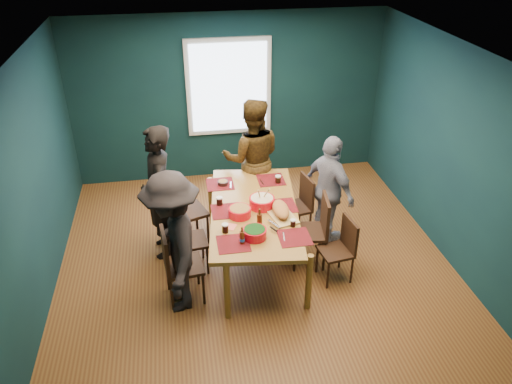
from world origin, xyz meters
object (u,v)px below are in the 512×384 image
person_near_left (174,244)px  cutting_board (281,211)px  person_right (330,190)px  chair_left_mid (184,236)px  chair_right_mid (316,226)px  bowl_dumpling (262,202)px  dining_table (254,214)px  person_back (252,159)px  person_far_left (159,193)px  chair_left_near (175,261)px  chair_right_near (342,245)px  bowl_salad (240,212)px  chair_left_far (181,207)px  bowl_herbs (255,233)px  chair_right_far (300,202)px

person_near_left → cutting_board: size_ratio=2.55×
person_right → chair_left_mid: bearing=77.1°
chair_right_mid → bowl_dumpling: 0.76m
dining_table → cutting_board: 0.38m
chair_left_mid → person_right: (1.97, 0.38, 0.25)m
person_back → person_far_left: bearing=37.5°
chair_left_near → chair_right_near: chair_left_near is taller
chair_left_mid → bowl_salad: (0.69, -0.11, 0.35)m
chair_left_near → person_near_left: (0.00, -0.09, 0.31)m
chair_left_far → person_right: (1.97, -0.20, 0.18)m
person_near_left → cutting_board: bearing=104.6°
dining_table → bowl_herbs: bearing=-91.9°
person_far_left → bowl_dumpling: 1.32m
chair_left_mid → bowl_herbs: bearing=-42.4°
bowl_herbs → chair_left_mid: bearing=143.9°
dining_table → bowl_herbs: 0.63m
person_near_left → chair_right_near: bearing=89.9°
chair_left_mid → person_back: 1.67m
person_back → dining_table: bearing=88.9°
person_near_left → bowl_herbs: person_near_left is taller
bowl_salad → bowl_herbs: (0.10, -0.47, 0.00)m
person_far_left → bowl_herbs: size_ratio=6.61×
chair_right_near → bowl_herbs: bowl_herbs is taller
bowl_dumpling → person_back: bearing=86.6°
person_back → bowl_salad: size_ratio=6.56×
person_far_left → person_back: (1.32, 0.78, -0.00)m
chair_right_far → person_far_left: (-1.89, -0.12, 0.39)m
person_right → dining_table: bearing=84.2°
person_back → chair_left_mid: bearing=56.2°
chair_right_near → person_near_left: bearing=175.8°
chair_right_mid → bowl_salad: chair_right_mid is taller
chair_right_far → person_far_left: bearing=172.1°
chair_right_far → cutting_board: 0.94m
chair_left_near → bowl_dumpling: size_ratio=2.98×
chair_left_mid → chair_right_mid: (1.66, -0.12, 0.05)m
dining_table → person_right: (1.08, 0.35, 0.04)m
chair_right_near → person_back: bearing=107.5°
chair_right_mid → chair_right_far: bearing=99.9°
dining_table → bowl_salad: size_ratio=8.14×
chair_left_mid → chair_left_far: bearing=84.2°
chair_right_far → bowl_dumpling: bowl_dumpling is taller
chair_right_mid → person_back: 1.51m
bowl_salad → bowl_herbs: size_ratio=1.01×
dining_table → person_right: size_ratio=1.45×
bowl_salad → dining_table: bearing=34.5°
person_near_left → bowl_salad: 0.95m
person_back → bowl_herbs: size_ratio=6.61×
chair_left_mid → bowl_herbs: bowl_herbs is taller
chair_left_far → cutting_board: 1.43m
dining_table → chair_right_far: 0.95m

